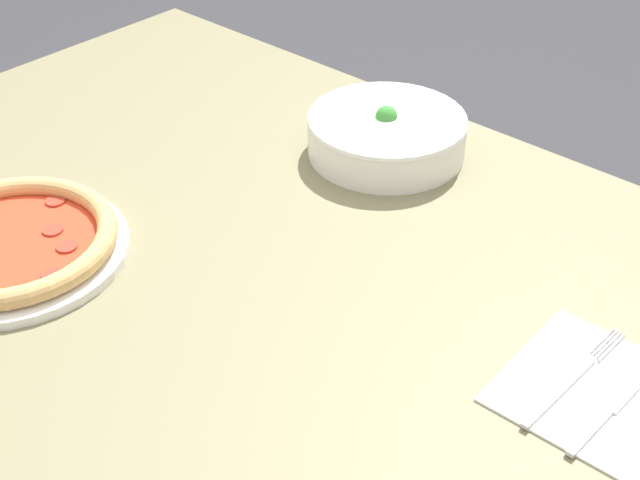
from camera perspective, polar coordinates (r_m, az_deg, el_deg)
The scene contains 6 objects.
dining_table at distance 1.17m, azimuth -5.62°, elevation -4.73°, with size 1.33×0.98×0.77m.
pizza at distance 1.16m, azimuth -19.24°, elevation -0.21°, with size 0.29×0.29×0.04m.
bowl at distance 1.30m, azimuth 4.32°, elevation 6.88°, with size 0.23×0.23×0.08m.
napkin at distance 0.97m, azimuth 17.34°, elevation -9.27°, with size 0.19×0.19×0.00m.
fork at distance 0.97m, azimuth 15.90°, elevation -8.47°, with size 0.02×0.19×0.00m.
knife at distance 0.96m, azimuth 18.34°, elevation -9.99°, with size 0.02×0.19×0.01m.
Camera 1 is at (0.67, -0.58, 1.43)m, focal length 50.00 mm.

